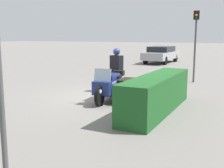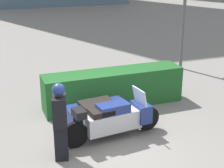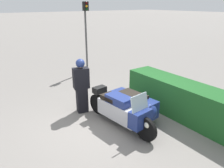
{
  "view_description": "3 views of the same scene",
  "coord_description": "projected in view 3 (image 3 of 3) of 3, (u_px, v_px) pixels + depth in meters",
  "views": [
    {
      "loc": [
        8.71,
        4.63,
        2.17
      ],
      "look_at": [
        0.54,
        0.5,
        0.59
      ],
      "focal_mm": 45.0,
      "sensor_mm": 36.0,
      "label": 1
    },
    {
      "loc": [
        -2.29,
        -6.48,
        3.98
      ],
      "look_at": [
        0.71,
        1.45,
        0.95
      ],
      "focal_mm": 55.0,
      "sensor_mm": 36.0,
      "label": 2
    },
    {
      "loc": [
        4.55,
        -2.93,
        3.22
      ],
      "look_at": [
        -0.2,
        0.47,
        1.05
      ],
      "focal_mm": 35.0,
      "sensor_mm": 36.0,
      "label": 3
    }
  ],
  "objects": [
    {
      "name": "ground_plane",
      "position": [
        103.0,
        124.0,
        6.19
      ],
      "size": [
        160.0,
        160.0,
        0.0
      ],
      "primitive_type": "plane",
      "color": "slate"
    },
    {
      "name": "police_motorcycle",
      "position": [
        129.0,
        107.0,
        6.17
      ],
      "size": [
        2.54,
        1.32,
        1.15
      ],
      "rotation": [
        0.0,
        0.0,
        0.11
      ],
      "color": "black",
      "rests_on": "ground"
    },
    {
      "name": "officer_rider",
      "position": [
        81.0,
        85.0,
        6.61
      ],
      "size": [
        0.38,
        0.51,
        1.7
      ],
      "rotation": [
        0.0,
        0.0,
        -0.24
      ],
      "color": "black",
      "rests_on": "ground"
    },
    {
      "name": "hedge_bush_curbside",
      "position": [
        185.0,
        101.0,
        6.42
      ],
      "size": [
        4.07,
        0.86,
        1.05
      ],
      "primitive_type": "cube",
      "color": "#1E5623",
      "rests_on": "ground"
    },
    {
      "name": "traffic_light_far",
      "position": [
        86.0,
        27.0,
        10.17
      ],
      "size": [
        0.23,
        0.28,
        3.28
      ],
      "rotation": [
        0.0,
        0.0,
        0.12
      ],
      "color": "#4C4C4C",
      "rests_on": "ground"
    }
  ]
}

